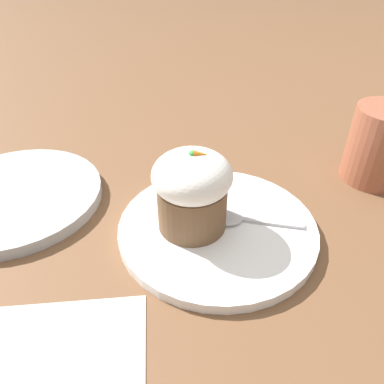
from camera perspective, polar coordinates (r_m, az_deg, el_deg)
name	(u,v)px	position (r m, az deg, el deg)	size (l,w,h in m)	color
ground_plane	(217,232)	(0.46, 3.85, -6.10)	(4.00, 4.00, 0.00)	brown
dessert_plate	(217,228)	(0.46, 3.88, -5.50)	(0.24, 0.24, 0.01)	white
carrot_cake	(192,188)	(0.42, 0.00, 0.65)	(0.09, 0.09, 0.10)	brown
spoon	(237,219)	(0.46, 6.91, -4.08)	(0.12, 0.05, 0.01)	#B7B7BC
coffee_cup	(383,145)	(0.60, 27.08, 6.40)	(0.13, 0.09, 0.11)	#9E563D
side_plate	(15,196)	(0.56, -25.37, -0.62)	(0.23, 0.23, 0.02)	#B2B7BC
paper_napkin	(59,361)	(0.37, -19.55, -23.11)	(0.16, 0.14, 0.00)	white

